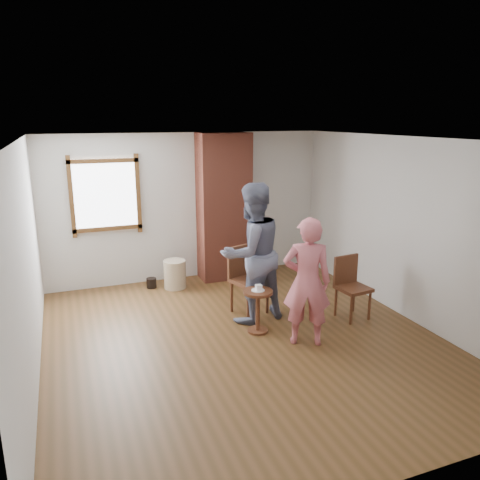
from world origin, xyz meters
name	(u,v)px	position (x,y,z in m)	size (l,w,h in m)	color
ground	(244,340)	(0.00, 0.00, 0.00)	(5.50, 5.50, 0.00)	brown
room_shell	(224,198)	(-0.06, 0.61, 1.81)	(5.04, 5.52, 2.62)	silver
brick_chimney	(224,207)	(0.60, 2.50, 1.30)	(0.90, 0.50, 2.60)	#A14C39
stoneware_crock	(175,274)	(-0.39, 2.26, 0.24)	(0.38, 0.38, 0.49)	#C4AF8D
dark_pot	(151,283)	(-0.77, 2.40, 0.09)	(0.17, 0.17, 0.17)	black
dining_chair_left	(246,276)	(0.38, 0.90, 0.56)	(0.59, 0.59, 1.00)	brown
dining_chair_right	(350,283)	(1.74, 0.18, 0.51)	(0.47, 0.47, 0.90)	brown
side_table	(258,304)	(0.27, 0.18, 0.40)	(0.40, 0.40, 0.60)	brown
cake_plate	(258,290)	(0.27, 0.18, 0.60)	(0.18, 0.18, 0.01)	white
cake_slice	(259,288)	(0.28, 0.18, 0.64)	(0.08, 0.07, 0.06)	white
man	(252,253)	(0.34, 0.58, 1.00)	(0.97, 0.76, 2.00)	#161A3E
person_pink	(307,282)	(0.72, -0.34, 0.84)	(0.61, 0.40, 1.68)	#D66B78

